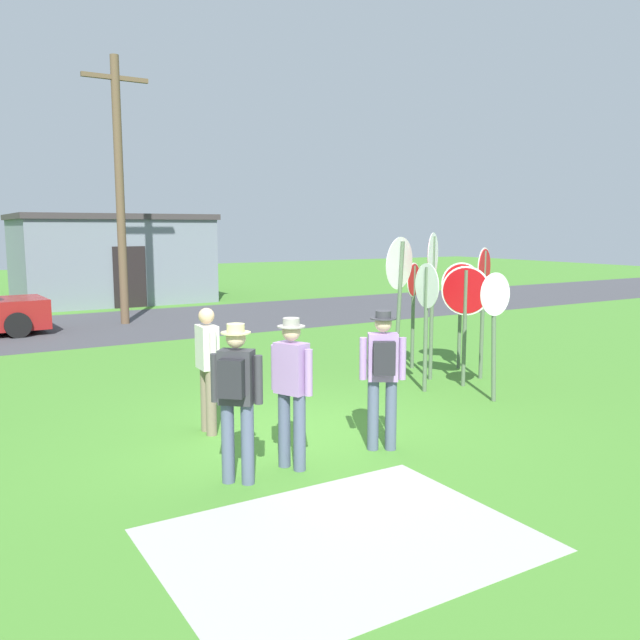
{
  "coord_description": "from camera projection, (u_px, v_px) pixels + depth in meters",
  "views": [
    {
      "loc": [
        -4.09,
        -7.32,
        2.73
      ],
      "look_at": [
        1.17,
        1.38,
        1.3
      ],
      "focal_mm": 36.91,
      "sensor_mm": 36.0,
      "label": 1
    }
  ],
  "objects": [
    {
      "name": "stop_sign_nearest",
      "position": [
        461.0,
        296.0,
        12.69
      ],
      "size": [
        0.73,
        0.31,
        2.07
      ],
      "color": "#51664C",
      "rests_on": "ground"
    },
    {
      "name": "stop_sign_tallest",
      "position": [
        413.0,
        298.0,
        12.7
      ],
      "size": [
        0.58,
        0.34,
        2.07
      ],
      "color": "#51664C",
      "rests_on": "ground"
    },
    {
      "name": "stop_sign_leaning_left",
      "position": [
        483.0,
        290.0,
        11.78
      ],
      "size": [
        0.64,
        0.35,
        2.38
      ],
      "color": "#51664C",
      "rests_on": "ground"
    },
    {
      "name": "stop_sign_far_back",
      "position": [
        426.0,
        305.0,
        10.86
      ],
      "size": [
        0.14,
        0.74,
        2.15
      ],
      "color": "#51664C",
      "rests_on": "ground"
    },
    {
      "name": "utility_pole",
      "position": [
        120.0,
        186.0,
        18.31
      ],
      "size": [
        1.8,
        0.24,
        7.39
      ],
      "color": "brown",
      "rests_on": "ground"
    },
    {
      "name": "ground_plane",
      "position": [
        298.0,
        436.0,
        8.68
      ],
      "size": [
        80.0,
        80.0,
        0.0
      ],
      "primitive_type": "plane",
      "color": "#47842D"
    },
    {
      "name": "person_in_blue",
      "position": [
        383.0,
        370.0,
        8.0
      ],
      "size": [
        0.5,
        0.46,
        1.74
      ],
      "color": "#4C5670",
      "rests_on": "ground"
    },
    {
      "name": "stop_sign_rear_right",
      "position": [
        494.0,
        315.0,
        10.29
      ],
      "size": [
        0.68,
        0.16,
        2.04
      ],
      "color": "#51664C",
      "rests_on": "ground"
    },
    {
      "name": "stop_sign_leaning_right",
      "position": [
        399.0,
        282.0,
        11.38
      ],
      "size": [
        0.86,
        0.4,
        2.58
      ],
      "color": "#51664C",
      "rests_on": "ground"
    },
    {
      "name": "person_with_sunhat",
      "position": [
        236.0,
        392.0,
        6.94
      ],
      "size": [
        0.48,
        0.47,
        1.74
      ],
      "color": "#4C5670",
      "rests_on": "ground"
    },
    {
      "name": "stop_sign_center_cluster",
      "position": [
        432.0,
        279.0,
        11.68
      ],
      "size": [
        0.65,
        0.49,
        2.65
      ],
      "color": "#51664C",
      "rests_on": "ground"
    },
    {
      "name": "person_on_left",
      "position": [
        208.0,
        363.0,
        8.69
      ],
      "size": [
        0.24,
        0.57,
        1.69
      ],
      "color": "#7A6B56",
      "rests_on": "ground"
    },
    {
      "name": "building_background",
      "position": [
        110.0,
        258.0,
        24.71
      ],
      "size": [
        6.71,
        5.56,
        3.21
      ],
      "color": "slate",
      "rests_on": "ground"
    },
    {
      "name": "stop_sign_low_front",
      "position": [
        465.0,
        304.0,
        11.23
      ],
      "size": [
        0.49,
        0.7,
        2.09
      ],
      "color": "#51664C",
      "rests_on": "ground"
    },
    {
      "name": "person_near_signs",
      "position": [
        292.0,
        384.0,
        7.39
      ],
      "size": [
        0.34,
        0.53,
        1.74
      ],
      "color": "#4C5670",
      "rests_on": "ground"
    },
    {
      "name": "street_asphalt",
      "position": [
        99.0,
        327.0,
        18.25
      ],
      "size": [
        60.0,
        6.4,
        0.01
      ],
      "primitive_type": "cube",
      "color": "#424247",
      "rests_on": "ground"
    },
    {
      "name": "concrete_path",
      "position": [
        344.0,
        540.0,
        5.79
      ],
      "size": [
        3.2,
        2.4,
        0.01
      ],
      "primitive_type": "cube",
      "color": "#ADAAA3",
      "rests_on": "ground"
    }
  ]
}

